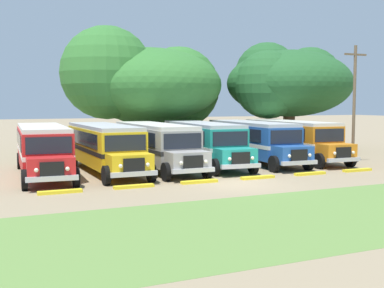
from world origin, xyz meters
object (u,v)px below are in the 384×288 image
at_px(parked_bus_slot_3, 203,141).
at_px(parked_bus_slot_5, 292,138).
at_px(parked_bus_slot_1, 105,145).
at_px(parked_bus_slot_4, 253,140).
at_px(parked_bus_slot_0, 43,148).
at_px(utility_pole, 354,102).
at_px(broad_shade_tree, 145,84).
at_px(parked_bus_slot_2, 156,144).
at_px(secondary_tree, 286,81).

distance_m(parked_bus_slot_3, parked_bus_slot_5, 7.19).
bearing_deg(parked_bus_slot_1, parked_bus_slot_4, 91.83).
bearing_deg(parked_bus_slot_1, parked_bus_slot_0, -91.86).
distance_m(parked_bus_slot_1, utility_pole, 16.66).
relative_size(broad_shade_tree, utility_pole, 1.81).
bearing_deg(parked_bus_slot_1, parked_bus_slot_2, 88.76).
bearing_deg(parked_bus_slot_2, parked_bus_slot_1, -90.86).
bearing_deg(parked_bus_slot_2, parked_bus_slot_0, -91.18).
bearing_deg(parked_bus_slot_5, parked_bus_slot_0, -85.98).
distance_m(parked_bus_slot_2, broad_shade_tree, 11.63).
xyz_separation_m(parked_bus_slot_0, parked_bus_slot_5, (17.54, 0.35, 0.00)).
height_order(parked_bus_slot_2, secondary_tree, secondary_tree).
xyz_separation_m(parked_bus_slot_5, broad_shade_tree, (-7.83, 9.95, 4.12)).
distance_m(parked_bus_slot_0, secondary_tree, 23.44).
xyz_separation_m(parked_bus_slot_1, parked_bus_slot_3, (6.77, 0.41, 0.00)).
xyz_separation_m(parked_bus_slot_2, parked_bus_slot_4, (7.32, 0.41, 0.00)).
xyz_separation_m(parked_bus_slot_2, utility_pole, (12.86, -3.35, 2.64)).
distance_m(parked_bus_slot_1, parked_bus_slot_4, 10.56).
height_order(parked_bus_slot_2, parked_bus_slot_4, same).
bearing_deg(parked_bus_slot_4, parked_bus_slot_2, -83.59).
relative_size(parked_bus_slot_1, parked_bus_slot_4, 0.99).
relative_size(parked_bus_slot_2, secondary_tree, 0.92).
height_order(parked_bus_slot_0, parked_bus_slot_4, same).
distance_m(broad_shade_tree, secondary_tree, 12.49).
bearing_deg(secondary_tree, parked_bus_slot_2, -153.44).
bearing_deg(parked_bus_slot_0, parked_bus_slot_1, 91.73).
relative_size(parked_bus_slot_4, parked_bus_slot_5, 1.00).
xyz_separation_m(parked_bus_slot_4, parked_bus_slot_5, (3.40, 0.12, 0.00)).
height_order(parked_bus_slot_0, broad_shade_tree, broad_shade_tree).
distance_m(parked_bus_slot_3, broad_shade_tree, 10.84).
relative_size(parked_bus_slot_2, parked_bus_slot_4, 0.99).
distance_m(parked_bus_slot_0, parked_bus_slot_1, 3.58).
bearing_deg(parked_bus_slot_4, utility_pole, 58.98).
bearing_deg(parked_bus_slot_0, utility_pole, 83.37).
xyz_separation_m(parked_bus_slot_1, utility_pole, (16.09, -3.42, 2.64)).
height_order(parked_bus_slot_5, secondary_tree, secondary_tree).
distance_m(parked_bus_slot_2, parked_bus_slot_4, 7.33).
relative_size(parked_bus_slot_0, parked_bus_slot_2, 1.01).
bearing_deg(parked_bus_slot_5, parked_bus_slot_3, -86.71).
bearing_deg(parked_bus_slot_5, parked_bus_slot_1, -85.22).
height_order(parked_bus_slot_1, parked_bus_slot_5, same).
height_order(parked_bus_slot_4, parked_bus_slot_5, same).
bearing_deg(secondary_tree, parked_bus_slot_0, -161.45).
height_order(parked_bus_slot_0, parked_bus_slot_1, same).
height_order(parked_bus_slot_1, broad_shade_tree, broad_shade_tree).
height_order(parked_bus_slot_5, utility_pole, utility_pole).
distance_m(parked_bus_slot_2, utility_pole, 13.55).
relative_size(parked_bus_slot_0, broad_shade_tree, 0.76).
distance_m(parked_bus_slot_4, secondary_tree, 11.36).
relative_size(parked_bus_slot_3, utility_pole, 1.38).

